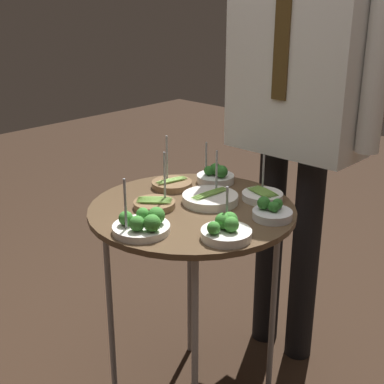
{
  "coord_description": "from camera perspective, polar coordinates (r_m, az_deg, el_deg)",
  "views": [
    {
      "loc": [
        1.06,
        -1.12,
        1.37
      ],
      "look_at": [
        0.0,
        0.0,
        0.79
      ],
      "focal_mm": 50.0,
      "sensor_mm": 36.0,
      "label": 1
    }
  ],
  "objects": [
    {
      "name": "serving_cart",
      "position": [
        1.69,
        0.0,
        -3.44
      ],
      "size": [
        0.65,
        0.65,
        0.74
      ],
      "color": "brown",
      "rests_on": "ground_plane"
    },
    {
      "name": "bowl_broccoli_far_rim",
      "position": [
        1.59,
        8.49,
        -2.08
      ],
      "size": [
        0.12,
        0.12,
        0.06
      ],
      "color": "silver",
      "rests_on": "serving_cart"
    },
    {
      "name": "bowl_asparagus_near_rim",
      "position": [
        1.66,
        -4.01,
        -1.23
      ],
      "size": [
        0.13,
        0.13,
        0.18
      ],
      "color": "brown",
      "rests_on": "serving_cart"
    },
    {
      "name": "bowl_asparagus_center",
      "position": [
        1.7,
        1.95,
        -0.66
      ],
      "size": [
        0.18,
        0.18,
        0.16
      ],
      "color": "silver",
      "rests_on": "serving_cart"
    },
    {
      "name": "bowl_broccoli_front_center",
      "position": [
        1.45,
        3.65,
        -4.01
      ],
      "size": [
        0.14,
        0.14,
        0.14
      ],
      "color": "silver",
      "rests_on": "serving_cart"
    },
    {
      "name": "bowl_broccoli_mid_right",
      "position": [
        1.49,
        -5.26,
        -3.45
      ],
      "size": [
        0.16,
        0.16,
        0.17
      ],
      "color": "silver",
      "rests_on": "serving_cart"
    },
    {
      "name": "bowl_asparagus_back_left",
      "position": [
        1.83,
        -2.17,
        0.89
      ],
      "size": [
        0.14,
        0.14,
        0.17
      ],
      "color": "brown",
      "rests_on": "serving_cart"
    },
    {
      "name": "bowl_broccoli_front_right",
      "position": [
        1.87,
        2.55,
        1.71
      ],
      "size": [
        0.13,
        0.13,
        0.14
      ],
      "color": "white",
      "rests_on": "serving_cart"
    },
    {
      "name": "bowl_asparagus_front_left",
      "position": [
        1.73,
        7.52,
        -0.35
      ],
      "size": [
        0.13,
        0.13,
        0.14
      ],
      "color": "white",
      "rests_on": "serving_cart"
    },
    {
      "name": "waiter_figure",
      "position": [
        1.91,
        11.28,
        11.09
      ],
      "size": [
        0.62,
        0.23,
        1.68
      ],
      "color": "black",
      "rests_on": "ground_plane"
    }
  ]
}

